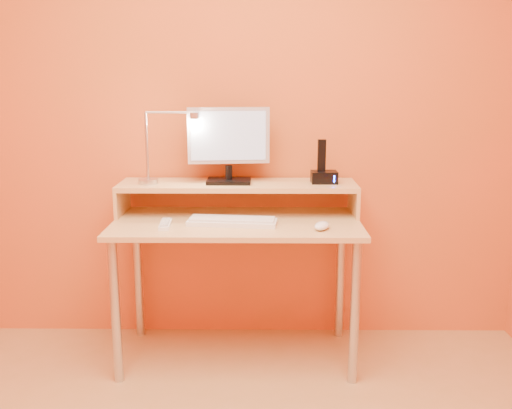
{
  "coord_description": "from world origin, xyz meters",
  "views": [
    {
      "loc": [
        0.12,
        -1.56,
        1.42
      ],
      "look_at": [
        0.1,
        1.13,
        0.81
      ],
      "focal_mm": 40.78,
      "sensor_mm": 36.0,
      "label": 1
    }
  ],
  "objects_px": {
    "phone_dock": "(324,177)",
    "remote_control": "(165,224)",
    "mouse": "(322,226)",
    "lamp_base": "(148,181)",
    "monitor_panel": "(229,136)",
    "keyboard": "(232,222)"
  },
  "relations": [
    {
      "from": "mouse",
      "to": "monitor_panel",
      "type": "bearing_deg",
      "value": 168.47
    },
    {
      "from": "monitor_panel",
      "to": "lamp_base",
      "type": "distance_m",
      "value": 0.46
    },
    {
      "from": "remote_control",
      "to": "lamp_base",
      "type": "bearing_deg",
      "value": 113.82
    },
    {
      "from": "lamp_base",
      "to": "keyboard",
      "type": "bearing_deg",
      "value": -24.08
    },
    {
      "from": "monitor_panel",
      "to": "phone_dock",
      "type": "bearing_deg",
      "value": -7.26
    },
    {
      "from": "phone_dock",
      "to": "lamp_base",
      "type": "bearing_deg",
      "value": -179.04
    },
    {
      "from": "keyboard",
      "to": "mouse",
      "type": "bearing_deg",
      "value": -6.49
    },
    {
      "from": "keyboard",
      "to": "phone_dock",
      "type": "bearing_deg",
      "value": 31.96
    },
    {
      "from": "phone_dock",
      "to": "remote_control",
      "type": "xyz_separation_m",
      "value": [
        -0.77,
        -0.26,
        -0.18
      ]
    },
    {
      "from": "keyboard",
      "to": "mouse",
      "type": "height_order",
      "value": "mouse"
    },
    {
      "from": "monitor_panel",
      "to": "mouse",
      "type": "height_order",
      "value": "monitor_panel"
    },
    {
      "from": "monitor_panel",
      "to": "lamp_base",
      "type": "height_order",
      "value": "monitor_panel"
    },
    {
      "from": "phone_dock",
      "to": "remote_control",
      "type": "distance_m",
      "value": 0.83
    },
    {
      "from": "phone_dock",
      "to": "mouse",
      "type": "xyz_separation_m",
      "value": [
        -0.04,
        -0.31,
        -0.17
      ]
    },
    {
      "from": "lamp_base",
      "to": "mouse",
      "type": "xyz_separation_m",
      "value": [
        0.85,
        -0.28,
        -0.15
      ]
    },
    {
      "from": "remote_control",
      "to": "monitor_panel",
      "type": "bearing_deg",
      "value": 40.35
    },
    {
      "from": "monitor_panel",
      "to": "keyboard",
      "type": "xyz_separation_m",
      "value": [
        0.03,
        -0.23,
        -0.39
      ]
    },
    {
      "from": "lamp_base",
      "to": "remote_control",
      "type": "xyz_separation_m",
      "value": [
        0.12,
        -0.23,
        -0.16
      ]
    },
    {
      "from": "monitor_panel",
      "to": "keyboard",
      "type": "relative_size",
      "value": 0.97
    },
    {
      "from": "monitor_panel",
      "to": "mouse",
      "type": "xyz_separation_m",
      "value": [
        0.44,
        -0.32,
        -0.38
      ]
    },
    {
      "from": "phone_dock",
      "to": "mouse",
      "type": "distance_m",
      "value": 0.36
    },
    {
      "from": "mouse",
      "to": "lamp_base",
      "type": "bearing_deg",
      "value": -173.88
    }
  ]
}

